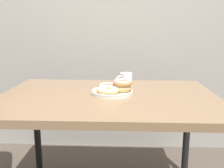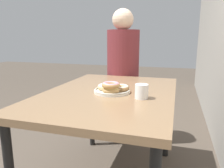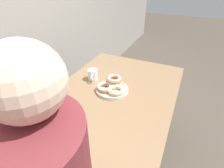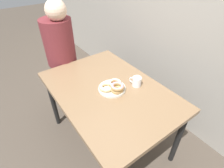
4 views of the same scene
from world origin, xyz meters
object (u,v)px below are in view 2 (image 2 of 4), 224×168
Objects in this scene: dining_table at (110,101)px; coffee_mug at (141,91)px; donut_plate at (112,88)px; person_figure at (123,73)px.

dining_table is 11.14× the size of coffee_mug.
coffee_mug is at bearing 70.81° from donut_plate.
person_figure is at bearing -172.43° from dining_table.
donut_plate is 0.19× the size of person_figure.
donut_plate is 0.85m from person_figure.
dining_table is 0.82m from person_figure.
person_figure reaches higher than dining_table.
person_figure is (-0.91, -0.34, -0.05)m from coffee_mug.
dining_table is at bearing -114.28° from coffee_mug.
donut_plate is 2.30× the size of coffee_mug.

